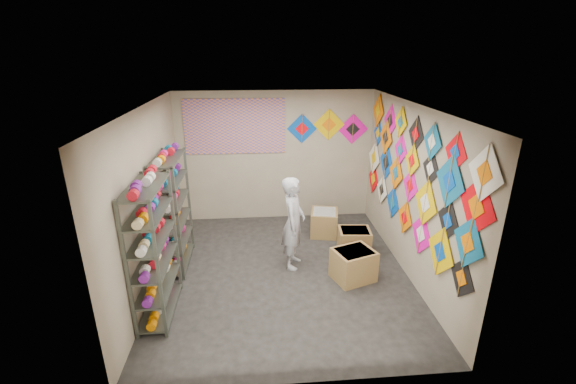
{
  "coord_description": "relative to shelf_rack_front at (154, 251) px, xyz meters",
  "views": [
    {
      "loc": [
        -0.39,
        -5.46,
        3.47
      ],
      "look_at": [
        0.1,
        0.3,
        1.3
      ],
      "focal_mm": 24.0,
      "sensor_mm": 36.0,
      "label": 1
    }
  ],
  "objects": [
    {
      "name": "shelf_rack_back",
      "position": [
        0.0,
        1.3,
        0.0
      ],
      "size": [
        0.4,
        1.1,
        1.9
      ],
      "primitive_type": "cube",
      "color": "#4C5147",
      "rests_on": "ground"
    },
    {
      "name": "kite_wall_display",
      "position": [
        3.76,
        0.83,
        0.67
      ],
      "size": [
        0.06,
        4.35,
        2.08
      ],
      "color": "black",
      "rests_on": "room_walls"
    },
    {
      "name": "shopkeeper",
      "position": [
        1.96,
        1.07,
        -0.17
      ],
      "size": [
        0.76,
        0.66,
        1.57
      ],
      "primitive_type": "imported",
      "rotation": [
        0.0,
        0.0,
        1.31
      ],
      "color": "silver",
      "rests_on": "ground"
    },
    {
      "name": "carton_b",
      "position": [
        3.09,
        1.4,
        -0.72
      ],
      "size": [
        0.59,
        0.5,
        0.45
      ],
      "primitive_type": "cube",
      "rotation": [
        0.0,
        0.0,
        -0.09
      ],
      "color": "olive",
      "rests_on": "ground"
    },
    {
      "name": "carton_a",
      "position": [
        2.87,
        0.57,
        -0.7
      ],
      "size": [
        0.74,
        0.68,
        0.5
      ],
      "primitive_type": "cube",
      "rotation": [
        0.0,
        0.0,
        0.35
      ],
      "color": "olive",
      "rests_on": "ground"
    },
    {
      "name": "carton_c",
      "position": [
        2.68,
        2.18,
        -0.71
      ],
      "size": [
        0.61,
        0.65,
        0.49
      ],
      "primitive_type": "cube",
      "rotation": [
        0.0,
        0.0,
        -0.2
      ],
      "color": "olive",
      "rests_on": "ground"
    },
    {
      "name": "poster",
      "position": [
        0.98,
        3.08,
        1.05
      ],
      "size": [
        2.0,
        0.01,
        1.1
      ],
      "primitive_type": "cube",
      "color": "#5B4FAB",
      "rests_on": "room_walls"
    },
    {
      "name": "back_wall_kites",
      "position": [
        2.87,
        3.09,
        1.0
      ],
      "size": [
        1.67,
        0.02,
        0.74
      ],
      "color": "#0449B7",
      "rests_on": "room_walls"
    },
    {
      "name": "shelf_rack_front",
      "position": [
        0.0,
        0.0,
        0.0
      ],
      "size": [
        0.4,
        1.1,
        1.9
      ],
      "primitive_type": "cube",
      "color": "#4C5147",
      "rests_on": "ground"
    },
    {
      "name": "room_walls",
      "position": [
        1.78,
        0.85,
        0.69
      ],
      "size": [
        4.5,
        4.5,
        4.5
      ],
      "color": "tan",
      "rests_on": "ground"
    },
    {
      "name": "ground",
      "position": [
        1.78,
        0.85,
        -0.95
      ],
      "size": [
        4.5,
        4.5,
        0.0
      ],
      "primitive_type": "plane",
      "color": "black"
    },
    {
      "name": "string_spools",
      "position": [
        -0.0,
        0.65,
        0.1
      ],
      "size": [
        0.12,
        2.36,
        0.12
      ],
      "color": "#FC1B88",
      "rests_on": "ground"
    }
  ]
}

